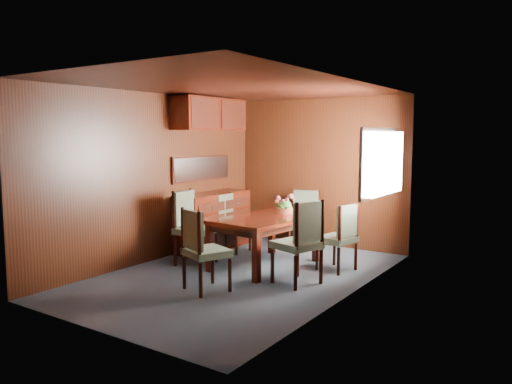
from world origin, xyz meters
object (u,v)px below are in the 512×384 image
Objects in this scene: chair_left_near at (191,223)px; chair_right_near at (301,238)px; flower_centerpiece at (285,204)px; chair_head at (201,245)px; dining_table at (265,224)px; sideboard at (213,221)px.

chair_left_near is 1.00× the size of chair_right_near.
flower_centerpiece is at bearing 56.44° from chair_right_near.
chair_left_near is 3.79× the size of flower_centerpiece.
flower_centerpiece is at bearing 124.93° from chair_left_near.
chair_right_near is 1.25m from flower_centerpiece.
flower_centerpiece is (0.99, 0.92, 0.24)m from chair_left_near.
chair_left_near is at bearing 157.72° from chair_head.
dining_table is 0.52m from flower_centerpiece.
chair_left_near is 1.37m from flower_centerpiece.
chair_left_near is (0.33, -0.90, 0.13)m from sideboard.
sideboard is 0.97m from chair_left_near.
flower_centerpiece is at bearing 109.84° from chair_head.
chair_left_near is 1.30m from chair_head.
chair_head is 3.53× the size of flower_centerpiece.
chair_head is (1.27, -1.80, 0.09)m from sideboard.
dining_table is 1.35m from chair_head.
chair_right_near is at bearing -23.76° from sideboard.
flower_centerpiece is (1.32, 0.02, 0.37)m from sideboard.
chair_left_near reaches higher than chair_head.
chair_right_near is (2.11, -0.93, 0.13)m from sideboard.
chair_head is at bearing -84.76° from dining_table.
chair_head reaches higher than flower_centerpiece.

